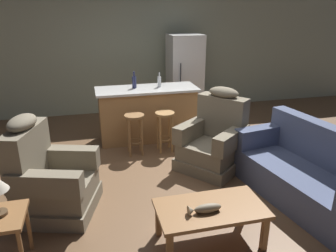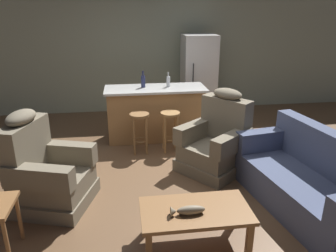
{
  "view_description": "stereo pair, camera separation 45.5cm",
  "coord_description": "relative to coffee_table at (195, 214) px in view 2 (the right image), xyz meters",
  "views": [
    {
      "loc": [
        -1.0,
        -4.24,
        2.33
      ],
      "look_at": [
        0.03,
        -0.1,
        0.75
      ],
      "focal_mm": 35.0,
      "sensor_mm": 36.0,
      "label": 1
    },
    {
      "loc": [
        -0.55,
        -4.33,
        2.33
      ],
      "look_at": [
        0.03,
        -0.1,
        0.75
      ],
      "focal_mm": 35.0,
      "sensor_mm": 36.0,
      "label": 2
    }
  ],
  "objects": [
    {
      "name": "ground_plane",
      "position": [
        -0.1,
        1.62,
        -0.36
      ],
      "size": [
        12.0,
        12.0,
        0.0
      ],
      "color": "brown"
    },
    {
      "name": "back_wall",
      "position": [
        -0.1,
        4.75,
        0.94
      ],
      "size": [
        12.0,
        0.05,
        2.6
      ],
      "color": "#9EA88E",
      "rests_on": "ground_plane"
    },
    {
      "name": "coffee_table",
      "position": [
        0.0,
        0.0,
        0.0
      ],
      "size": [
        1.1,
        0.6,
        0.42
      ],
      "color": "olive",
      "rests_on": "ground_plane"
    },
    {
      "name": "fish_figurine",
      "position": [
        -0.1,
        -0.07,
        0.1
      ],
      "size": [
        0.34,
        0.1,
        0.1
      ],
      "color": "#4C3823",
      "rests_on": "coffee_table"
    },
    {
      "name": "couch",
      "position": [
        1.48,
        0.47,
        -0.02
      ],
      "size": [
        1.14,
        2.01,
        0.94
      ],
      "rotation": [
        0.0,
        0.0,
        3.31
      ],
      "color": "#4C5675",
      "rests_on": "ground_plane"
    },
    {
      "name": "recliner_near_lamp",
      "position": [
        -1.63,
        0.98,
        0.06
      ],
      "size": [
        1.05,
        1.05,
        1.2
      ],
      "rotation": [
        0.0,
        0.0,
        -0.3
      ],
      "color": "#756B56",
      "rests_on": "ground_plane"
    },
    {
      "name": "recliner_near_island",
      "position": [
        0.67,
        1.61,
        0.06
      ],
      "size": [
        1.18,
        1.18,
        1.2
      ],
      "rotation": [
        0.0,
        0.0,
        3.82
      ],
      "color": "#756B56",
      "rests_on": "ground_plane"
    },
    {
      "name": "kitchen_island",
      "position": [
        -0.1,
        2.97,
        0.11
      ],
      "size": [
        1.8,
        0.7,
        0.95
      ],
      "color": "#9E7042",
      "rests_on": "ground_plane"
    },
    {
      "name": "bar_stool_left",
      "position": [
        -0.42,
        2.34,
        0.11
      ],
      "size": [
        0.32,
        0.32,
        0.68
      ],
      "color": "olive",
      "rests_on": "ground_plane"
    },
    {
      "name": "bar_stool_right",
      "position": [
        0.08,
        2.34,
        0.11
      ],
      "size": [
        0.32,
        0.32,
        0.68
      ],
      "color": "#A87A47",
      "rests_on": "ground_plane"
    },
    {
      "name": "refrigerator",
      "position": [
        0.96,
        4.17,
        0.52
      ],
      "size": [
        0.7,
        0.69,
        1.76
      ],
      "color": "white",
      "rests_on": "ground_plane"
    },
    {
      "name": "bottle_tall_green",
      "position": [
        0.14,
        3.02,
        0.68
      ],
      "size": [
        0.07,
        0.07,
        0.26
      ],
      "color": "silver",
      "rests_on": "kitchen_island"
    },
    {
      "name": "bottle_short_amber",
      "position": [
        -0.31,
        3.04,
        0.7
      ],
      "size": [
        0.08,
        0.08,
        0.29
      ],
      "color": "#23284C",
      "rests_on": "kitchen_island"
    }
  ]
}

